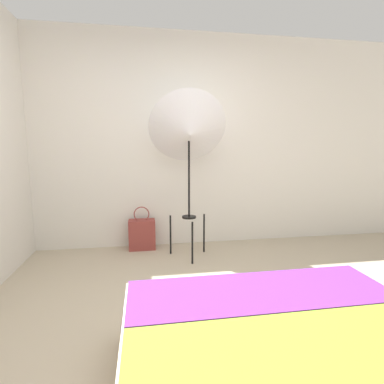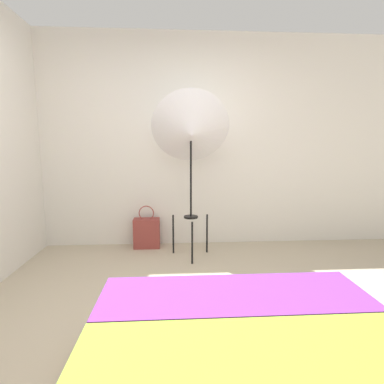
% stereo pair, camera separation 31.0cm
% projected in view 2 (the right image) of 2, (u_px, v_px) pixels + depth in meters
% --- Properties ---
extents(ground_plane, '(14.00, 14.00, 0.00)m').
position_uv_depth(ground_plane, '(174.00, 351.00, 1.84)').
color(ground_plane, tan).
extents(wall_back, '(8.00, 0.05, 2.60)m').
position_uv_depth(wall_back, '(172.00, 142.00, 3.72)').
color(wall_back, silver).
rests_on(wall_back, ground_plane).
extents(photo_umbrella, '(0.86, 0.59, 1.84)m').
position_uv_depth(photo_umbrella, '(191.00, 132.00, 3.22)').
color(photo_umbrella, black).
rests_on(photo_umbrella, ground_plane).
extents(tote_bag, '(0.32, 0.17, 0.53)m').
position_uv_depth(tote_bag, '(147.00, 233.00, 3.70)').
color(tote_bag, brown).
rests_on(tote_bag, ground_plane).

